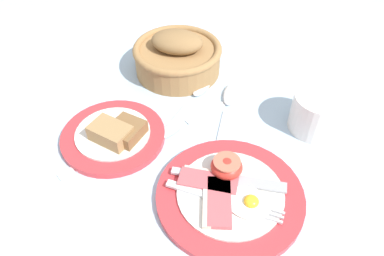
% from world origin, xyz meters
% --- Properties ---
extents(ground_plane, '(3.00, 3.00, 0.00)m').
position_xyz_m(ground_plane, '(0.00, 0.00, 0.00)').
color(ground_plane, '#A3BCD1').
extents(breakfast_plate, '(0.23, 0.23, 0.04)m').
position_xyz_m(breakfast_plate, '(0.09, 0.03, 0.01)').
color(breakfast_plate, red).
rests_on(breakfast_plate, ground_plane).
extents(bread_plate, '(0.19, 0.19, 0.05)m').
position_xyz_m(bread_plate, '(-0.14, 0.04, 0.01)').
color(bread_plate, red).
rests_on(bread_plate, ground_plane).
extents(sugar_cup, '(0.10, 0.10, 0.07)m').
position_xyz_m(sugar_cup, '(0.16, 0.25, 0.04)').
color(sugar_cup, white).
rests_on(sugar_cup, ground_plane).
extents(bread_basket, '(0.19, 0.19, 0.10)m').
position_xyz_m(bread_basket, '(-0.16, 0.28, 0.04)').
color(bread_basket, olive).
rests_on(bread_basket, ground_plane).
extents(teaspoon_by_saucer, '(0.09, 0.18, 0.01)m').
position_xyz_m(teaspoon_by_saucer, '(-0.06, 0.12, 0.01)').
color(teaspoon_by_saucer, silver).
rests_on(teaspoon_by_saucer, ground_plane).
extents(teaspoon_near_cup, '(0.03, 0.19, 0.01)m').
position_xyz_m(teaspoon_near_cup, '(-0.08, 0.22, 0.01)').
color(teaspoon_near_cup, silver).
rests_on(teaspoon_near_cup, ground_plane).
extents(teaspoon_stray, '(0.08, 0.19, 0.01)m').
position_xyz_m(teaspoon_stray, '(-0.01, 0.23, 0.01)').
color(teaspoon_stray, silver).
rests_on(teaspoon_stray, ground_plane).
extents(fork_on_cloth, '(0.08, 0.18, 0.01)m').
position_xyz_m(fork_on_cloth, '(-0.18, -0.10, 0.00)').
color(fork_on_cloth, silver).
rests_on(fork_on_cloth, ground_plane).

